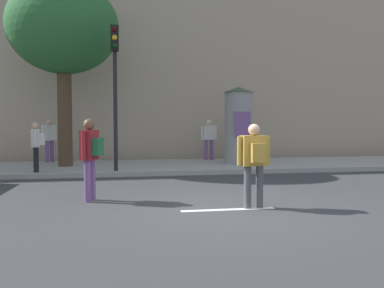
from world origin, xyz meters
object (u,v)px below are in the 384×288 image
object	(u,v)px
traffic_light	(115,74)
pedestrian_in_dark_shirt	(254,158)
pedestrian_in_red_top	(37,143)
poster_column	(238,125)
pedestrian_tallest	(49,137)
street_tree	(63,28)
pedestrian_with_backpack	(209,136)
pedestrian_in_light_jacket	(90,152)

from	to	relation	value
traffic_light	pedestrian_in_dark_shirt	bearing A→B (deg)	-62.90
pedestrian_in_red_top	traffic_light	bearing A→B (deg)	-4.30
poster_column	pedestrian_tallest	world-z (taller)	poster_column
traffic_light	street_tree	bearing A→B (deg)	133.87
pedestrian_in_red_top	pedestrian_with_backpack	bearing A→B (deg)	27.06
poster_column	pedestrian_in_light_jacket	xyz separation A→B (m)	(-4.85, -5.71, -0.54)
pedestrian_tallest	traffic_light	bearing A→B (deg)	-53.32
street_tree	pedestrian_in_red_top	bearing A→B (deg)	-110.98
street_tree	pedestrian_in_dark_shirt	size ratio (longest dim) A/B	3.88
street_tree	pedestrian_tallest	distance (m)	4.07
pedestrian_tallest	pedestrian_in_red_top	distance (m)	3.17
street_tree	pedestrian_in_light_jacket	bearing A→B (deg)	-77.73
pedestrian_in_dark_shirt	pedestrian_tallest	distance (m)	9.95
street_tree	pedestrian_in_red_top	size ratio (longest dim) A/B	4.19
traffic_light	pedestrian_in_red_top	bearing A→B (deg)	175.70
poster_column	pedestrian_in_dark_shirt	distance (m)	7.21
pedestrian_in_red_top	pedestrian_tallest	bearing A→B (deg)	92.93
pedestrian_with_backpack	poster_column	bearing A→B (deg)	-60.41
pedestrian_in_light_jacket	pedestrian_in_red_top	xyz separation A→B (m)	(-1.86, 4.11, 0.00)
poster_column	pedestrian_tallest	bearing A→B (deg)	167.25
pedestrian_tallest	pedestrian_in_red_top	bearing A→B (deg)	-87.07
traffic_light	pedestrian_tallest	xyz separation A→B (m)	(-2.48, 3.34, -1.99)
street_tree	pedestrian_in_red_top	xyz separation A→B (m)	(-0.61, -1.60, -3.76)
pedestrian_in_light_jacket	pedestrian_in_red_top	bearing A→B (deg)	114.31
pedestrian_in_dark_shirt	pedestrian_with_backpack	xyz separation A→B (m)	(0.93, 8.38, 0.13)
street_tree	pedestrian_with_backpack	bearing A→B (deg)	14.97
pedestrian_in_dark_shirt	pedestrian_in_red_top	xyz separation A→B (m)	(-4.98, 5.36, 0.06)
traffic_light	pedestrian_in_light_jacket	world-z (taller)	traffic_light
poster_column	pedestrian_tallest	distance (m)	7.06
pedestrian_tallest	poster_column	bearing A→B (deg)	-12.75
pedestrian_in_dark_shirt	pedestrian_in_light_jacket	xyz separation A→B (m)	(-3.12, 1.25, 0.05)
pedestrian_in_light_jacket	pedestrian_in_red_top	world-z (taller)	pedestrian_in_light_jacket
traffic_light	pedestrian_in_red_top	world-z (taller)	traffic_light
poster_column	pedestrian_with_backpack	xyz separation A→B (m)	(-0.80, 1.41, -0.46)
pedestrian_tallest	pedestrian_with_backpack	world-z (taller)	pedestrian_tallest
pedestrian_in_dark_shirt	street_tree	bearing A→B (deg)	122.06
pedestrian_in_light_jacket	pedestrian_in_red_top	distance (m)	4.51
street_tree	pedestrian_in_light_jacket	world-z (taller)	street_tree
traffic_light	pedestrian_tallest	size ratio (longest dim) A/B	2.73
pedestrian_in_light_jacket	pedestrian_tallest	size ratio (longest dim) A/B	1.07
traffic_light	pedestrian_in_dark_shirt	distance (m)	6.20
traffic_light	street_tree	size ratio (longest dim) A/B	0.70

